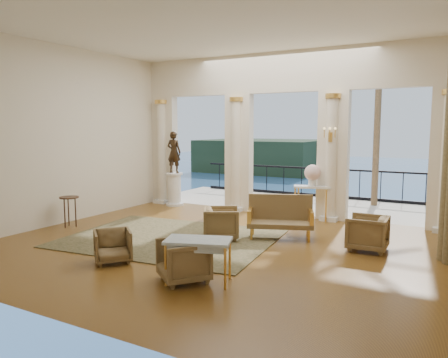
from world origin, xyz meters
The scene contains 21 objects.
floor centered at (0.00, 0.00, 0.00)m, with size 9.00×9.00×0.00m, color #472A13.
room_walls centered at (0.00, -1.12, 2.88)m, with size 9.00×9.00×9.00m.
arcade centered at (0.00, 3.82, 2.58)m, with size 9.00×0.56×4.50m.
terrace centered at (0.00, 5.80, -0.05)m, with size 10.00×3.60×0.10m, color #BEB2A0.
balustrade centered at (0.00, 7.40, 0.41)m, with size 9.00×0.06×1.03m.
palm_tree centered at (2.00, 6.60, 4.09)m, with size 2.00×2.00×4.50m.
headland centered at (-30.00, 70.00, -3.00)m, with size 22.00×18.00×6.00m, color black.
sea centered at (0.00, 60.00, -6.00)m, with size 160.00×160.00×0.00m, color #306094.
wall_sconce centered at (1.40, 3.51, 2.23)m, with size 0.30×0.11×0.33m.
rug centered at (-1.14, 0.06, 0.01)m, with size 4.45×3.46×0.02m, color #2A2F17.
armchair_a centered at (-1.07, -1.82, 0.33)m, with size 0.64×0.60×0.66m, color #463921.
armchair_b centered at (0.63, -2.02, 0.37)m, with size 0.73×0.68×0.75m, color #463921.
armchair_c centered at (2.84, 1.24, 0.39)m, with size 0.75×0.71×0.78m, color #463921.
armchair_d centered at (-0.16, 0.61, 0.39)m, with size 0.75×0.70×0.77m, color #463921.
settee centered at (0.93, 1.35, 0.47)m, with size 1.56×1.10×0.95m.
game_table centered at (0.87, -1.95, 0.63)m, with size 1.16×0.88×0.70m.
pedestal centered at (-3.50, 3.50, 0.50)m, with size 0.56×0.56×1.03m.
statue centered at (-3.50, 3.50, 1.68)m, with size 0.47×0.31×1.29m, color #312315.
console_table centered at (0.94, 3.55, 0.75)m, with size 1.02×0.66×0.91m.
urn centered at (0.94, 3.55, 1.23)m, with size 0.43×0.43×0.57m.
side_table centered at (-4.00, -0.22, 0.65)m, with size 0.47×0.47×0.76m.
Camera 1 is at (4.49, -7.60, 2.46)m, focal length 35.00 mm.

